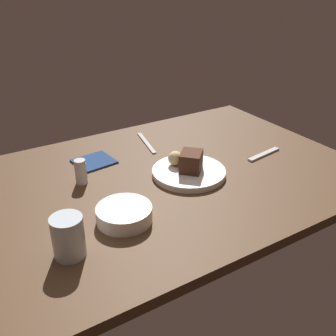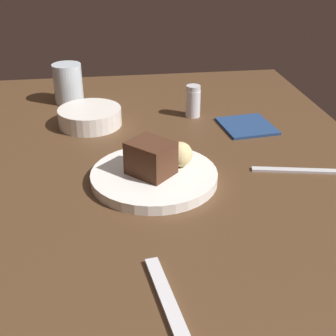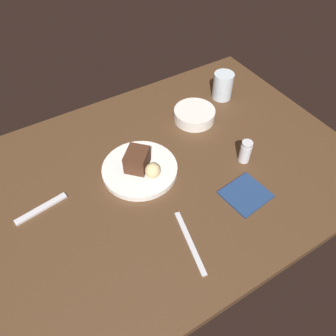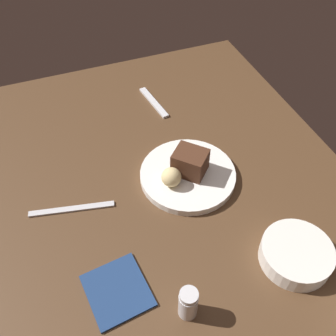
{
  "view_description": "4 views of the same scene",
  "coord_description": "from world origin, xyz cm",
  "px_view_note": "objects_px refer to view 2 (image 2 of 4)",
  "views": [
    {
      "loc": [
        56.76,
        91.95,
        61.81
      ],
      "look_at": [
        0.52,
        1.15,
        6.03
      ],
      "focal_mm": 42.2,
      "sensor_mm": 36.0,
      "label": 1
    },
    {
      "loc": [
        -78.73,
        11.23,
        44.9
      ],
      "look_at": [
        -6.31,
        1.12,
        5.85
      ],
      "focal_mm": 49.88,
      "sensor_mm": 36.0,
      "label": 2
    },
    {
      "loc": [
        -32.1,
        -56.54,
        78.69
      ],
      "look_at": [
        1.04,
        -2.03,
        6.02
      ],
      "focal_mm": 34.95,
      "sensor_mm": 36.0,
      "label": 3
    },
    {
      "loc": [
        49.03,
        -22.37,
        72.92
      ],
      "look_at": [
        -5.13,
        -1.7,
        8.96
      ],
      "focal_mm": 40.83,
      "sensor_mm": 36.0,
      "label": 4
    }
  ],
  "objects_px": {
    "side_bowl": "(90,117)",
    "folded_napkin": "(247,126)",
    "water_glass": "(68,84)",
    "dessert_spoon": "(166,297)",
    "bread_roll": "(180,154)",
    "chocolate_cake_slice": "(151,158)",
    "salt_shaker": "(193,101)",
    "butter_knife": "(303,171)",
    "dessert_plate": "(154,176)"
  },
  "relations": [
    {
      "from": "bread_roll",
      "to": "folded_napkin",
      "type": "xyz_separation_m",
      "value": [
        0.2,
        -0.19,
        -0.04
      ]
    },
    {
      "from": "dessert_spoon",
      "to": "water_glass",
      "type": "bearing_deg",
      "value": -176.77
    },
    {
      "from": "bread_roll",
      "to": "side_bowl",
      "type": "distance_m",
      "value": 0.31
    },
    {
      "from": "dessert_plate",
      "to": "water_glass",
      "type": "relative_size",
      "value": 2.3
    },
    {
      "from": "chocolate_cake_slice",
      "to": "dessert_spoon",
      "type": "relative_size",
      "value": 0.5
    },
    {
      "from": "dessert_spoon",
      "to": "folded_napkin",
      "type": "relative_size",
      "value": 1.23
    },
    {
      "from": "bread_roll",
      "to": "water_glass",
      "type": "xyz_separation_m",
      "value": [
        0.42,
        0.22,
        0.01
      ]
    },
    {
      "from": "dessert_plate",
      "to": "butter_knife",
      "type": "relative_size",
      "value": 1.2
    },
    {
      "from": "side_bowl",
      "to": "dessert_spoon",
      "type": "xyz_separation_m",
      "value": [
        -0.58,
        -0.1,
        -0.02
      ]
    },
    {
      "from": "side_bowl",
      "to": "butter_knife",
      "type": "bearing_deg",
      "value": -125.58
    },
    {
      "from": "dessert_plate",
      "to": "folded_napkin",
      "type": "relative_size",
      "value": 1.88
    },
    {
      "from": "side_bowl",
      "to": "butter_knife",
      "type": "relative_size",
      "value": 0.76
    },
    {
      "from": "dessert_spoon",
      "to": "folded_napkin",
      "type": "bearing_deg",
      "value": 145.29
    },
    {
      "from": "salt_shaker",
      "to": "chocolate_cake_slice",
      "type": "bearing_deg",
      "value": 156.39
    },
    {
      "from": "chocolate_cake_slice",
      "to": "salt_shaker",
      "type": "distance_m",
      "value": 0.33
    },
    {
      "from": "chocolate_cake_slice",
      "to": "folded_napkin",
      "type": "height_order",
      "value": "chocolate_cake_slice"
    },
    {
      "from": "chocolate_cake_slice",
      "to": "dessert_spoon",
      "type": "xyz_separation_m",
      "value": [
        -0.3,
        0.01,
        -0.05
      ]
    },
    {
      "from": "bread_roll",
      "to": "salt_shaker",
      "type": "distance_m",
      "value": 0.29
    },
    {
      "from": "dessert_plate",
      "to": "folded_napkin",
      "type": "distance_m",
      "value": 0.32
    },
    {
      "from": "dessert_plate",
      "to": "butter_knife",
      "type": "distance_m",
      "value": 0.28
    },
    {
      "from": "folded_napkin",
      "to": "bread_roll",
      "type": "bearing_deg",
      "value": 136.67
    },
    {
      "from": "butter_knife",
      "to": "folded_napkin",
      "type": "distance_m",
      "value": 0.23
    },
    {
      "from": "water_glass",
      "to": "dessert_spoon",
      "type": "bearing_deg",
      "value": -168.43
    },
    {
      "from": "side_bowl",
      "to": "dessert_spoon",
      "type": "bearing_deg",
      "value": -170.44
    },
    {
      "from": "water_glass",
      "to": "dessert_plate",
      "type": "bearing_deg",
      "value": -158.87
    },
    {
      "from": "folded_napkin",
      "to": "dessert_spoon",
      "type": "bearing_deg",
      "value": 153.64
    },
    {
      "from": "dessert_plate",
      "to": "chocolate_cake_slice",
      "type": "distance_m",
      "value": 0.04
    },
    {
      "from": "water_glass",
      "to": "butter_knife",
      "type": "height_order",
      "value": "water_glass"
    },
    {
      "from": "water_glass",
      "to": "dessert_spoon",
      "type": "xyz_separation_m",
      "value": [
        -0.74,
        -0.15,
        -0.05
      ]
    },
    {
      "from": "bread_roll",
      "to": "side_bowl",
      "type": "height_order",
      "value": "bread_roll"
    },
    {
      "from": "water_glass",
      "to": "dessert_spoon",
      "type": "relative_size",
      "value": 0.66
    },
    {
      "from": "water_glass",
      "to": "side_bowl",
      "type": "xyz_separation_m",
      "value": [
        -0.16,
        -0.05,
        -0.03
      ]
    },
    {
      "from": "water_glass",
      "to": "side_bowl",
      "type": "distance_m",
      "value": 0.17
    },
    {
      "from": "chocolate_cake_slice",
      "to": "dessert_spoon",
      "type": "bearing_deg",
      "value": 177.46
    },
    {
      "from": "side_bowl",
      "to": "butter_knife",
      "type": "height_order",
      "value": "side_bowl"
    },
    {
      "from": "bread_roll",
      "to": "water_glass",
      "type": "bearing_deg",
      "value": 27.5
    },
    {
      "from": "salt_shaker",
      "to": "side_bowl",
      "type": "height_order",
      "value": "salt_shaker"
    },
    {
      "from": "bread_roll",
      "to": "salt_shaker",
      "type": "bearing_deg",
      "value": -15.37
    },
    {
      "from": "bread_roll",
      "to": "butter_knife",
      "type": "distance_m",
      "value": 0.24
    },
    {
      "from": "bread_roll",
      "to": "dessert_spoon",
      "type": "bearing_deg",
      "value": 167.84
    },
    {
      "from": "dessert_plate",
      "to": "dessert_spoon",
      "type": "bearing_deg",
      "value": 176.4
    },
    {
      "from": "chocolate_cake_slice",
      "to": "salt_shaker",
      "type": "bearing_deg",
      "value": -23.61
    },
    {
      "from": "water_glass",
      "to": "folded_napkin",
      "type": "height_order",
      "value": "water_glass"
    },
    {
      "from": "bread_roll",
      "to": "salt_shaker",
      "type": "relative_size",
      "value": 0.6
    },
    {
      "from": "side_bowl",
      "to": "salt_shaker",
      "type": "bearing_deg",
      "value": -84.84
    },
    {
      "from": "water_glass",
      "to": "butter_knife",
      "type": "xyz_separation_m",
      "value": [
        -0.45,
        -0.45,
        -0.05
      ]
    },
    {
      "from": "side_bowl",
      "to": "folded_napkin",
      "type": "xyz_separation_m",
      "value": [
        -0.06,
        -0.35,
        -0.02
      ]
    },
    {
      "from": "chocolate_cake_slice",
      "to": "dessert_spoon",
      "type": "distance_m",
      "value": 0.3
    },
    {
      "from": "side_bowl",
      "to": "chocolate_cake_slice",
      "type": "bearing_deg",
      "value": -158.63
    },
    {
      "from": "dessert_plate",
      "to": "chocolate_cake_slice",
      "type": "height_order",
      "value": "chocolate_cake_slice"
    }
  ]
}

